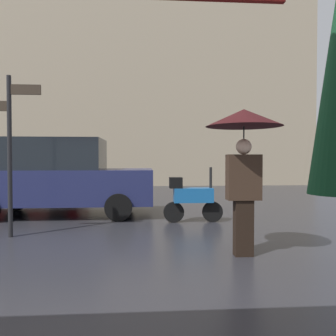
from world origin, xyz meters
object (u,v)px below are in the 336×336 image
object	(u,v)px
parked_car_left	(60,177)
street_signpost	(10,139)
pedestrian_with_umbrella	(244,138)
parked_car_right	(22,173)
parked_scooter	(191,198)

from	to	relation	value
parked_car_left	street_signpost	bearing A→B (deg)	80.28
pedestrian_with_umbrella	street_signpost	world-z (taller)	street_signpost
parked_car_left	parked_car_right	distance (m)	3.41
pedestrian_with_umbrella	parked_car_right	bearing A→B (deg)	-153.22
parked_car_right	street_signpost	size ratio (longest dim) A/B	1.38
parked_car_right	parked_scooter	bearing A→B (deg)	134.75
parked_car_left	street_signpost	world-z (taller)	street_signpost
parked_car_right	parked_car_left	bearing A→B (deg)	117.18
pedestrian_with_umbrella	parked_car_right	world-z (taller)	pedestrian_with_umbrella
parked_scooter	pedestrian_with_umbrella	bearing A→B (deg)	-98.37
street_signpost	parked_car_left	bearing A→B (deg)	82.95
parked_scooter	parked_car_left	bearing A→B (deg)	142.91
parked_car_right	street_signpost	world-z (taller)	street_signpost
parked_scooter	parked_car_right	xyz separation A→B (m)	(-5.10, 3.99, 0.43)
parked_scooter	parked_car_left	size ratio (longest dim) A/B	0.30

